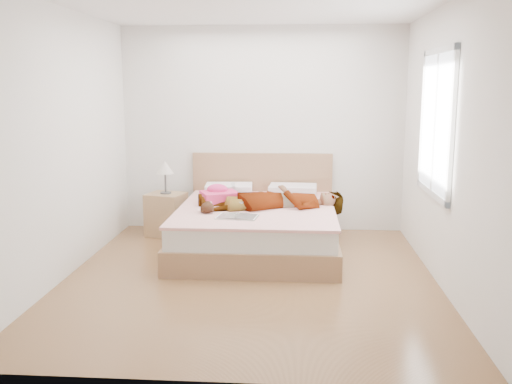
% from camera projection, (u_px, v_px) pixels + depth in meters
% --- Properties ---
extents(ground, '(4.00, 4.00, 0.00)m').
position_uv_depth(ground, '(250.00, 278.00, 5.58)').
color(ground, '#513219').
rests_on(ground, ground).
extents(woman, '(1.79, 1.04, 0.23)m').
position_uv_depth(woman, '(273.00, 196.00, 6.42)').
color(woman, white).
rests_on(woman, bed).
extents(hair, '(0.54, 0.61, 0.08)m').
position_uv_depth(hair, '(228.00, 195.00, 6.92)').
color(hair, black).
rests_on(hair, bed).
extents(phone, '(0.06, 0.09, 0.05)m').
position_uv_depth(phone, '(233.00, 185.00, 6.84)').
color(phone, silver).
rests_on(phone, bed).
extents(room_shell, '(4.00, 4.00, 4.00)m').
position_uv_depth(room_shell, '(436.00, 123.00, 5.47)').
color(room_shell, white).
rests_on(room_shell, ground).
extents(bed, '(1.80, 2.08, 1.00)m').
position_uv_depth(bed, '(257.00, 225.00, 6.54)').
color(bed, brown).
rests_on(bed, ground).
extents(towel, '(0.50, 0.46, 0.21)m').
position_uv_depth(towel, '(219.00, 195.00, 6.64)').
color(towel, '#FF4577').
rests_on(towel, bed).
extents(magazine, '(0.45, 0.33, 0.02)m').
position_uv_depth(magazine, '(237.00, 217.00, 5.90)').
color(magazine, white).
rests_on(magazine, bed).
extents(coffee_mug, '(0.13, 0.11, 0.09)m').
position_uv_depth(coffee_mug, '(241.00, 205.00, 6.26)').
color(coffee_mug, white).
rests_on(coffee_mug, bed).
extents(plush_toy, '(0.16, 0.23, 0.12)m').
position_uv_depth(plush_toy, '(208.00, 207.00, 6.11)').
color(plush_toy, black).
rests_on(plush_toy, bed).
extents(nightstand, '(0.52, 0.49, 0.94)m').
position_uv_depth(nightstand, '(166.00, 211.00, 7.14)').
color(nightstand, olive).
rests_on(nightstand, ground).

